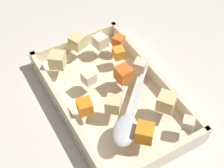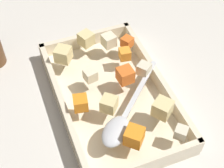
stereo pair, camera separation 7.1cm
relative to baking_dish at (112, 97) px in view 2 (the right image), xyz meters
name	(u,v)px [view 2 (the right image)]	position (x,y,z in m)	size (l,w,h in m)	color
ground_plane	(111,101)	(0.00, 0.00, -0.01)	(4.00, 4.00, 0.00)	beige
baking_dish	(112,97)	(0.00, 0.00, 0.00)	(0.38, 0.23, 0.05)	beige
carrot_chunk_near_right	(80,103)	(-0.03, 0.08, 0.05)	(0.03, 0.03, 0.03)	orange
carrot_chunk_under_handle	(134,136)	(-0.14, 0.01, 0.05)	(0.03, 0.03, 0.03)	orange
carrot_chunk_center	(125,75)	(0.01, -0.03, 0.05)	(0.03, 0.03, 0.03)	orange
carrot_chunk_mid_right	(127,42)	(0.11, -0.08, 0.05)	(0.02, 0.02, 0.02)	orange
carrot_chunk_corner_nw	(125,54)	(0.07, -0.06, 0.05)	(0.02, 0.02, 0.02)	orange
potato_chunk_far_right	(86,39)	(0.15, 0.01, 0.05)	(0.03, 0.03, 0.03)	#E0CC89
potato_chunk_corner_sw	(90,75)	(0.04, 0.04, 0.05)	(0.03, 0.03, 0.03)	beige
potato_chunk_rim_edge	(162,108)	(-0.10, -0.07, 0.05)	(0.03, 0.03, 0.03)	#E0CC89
potato_chunk_near_spoon	(109,104)	(-0.05, 0.03, 0.05)	(0.03, 0.03, 0.03)	#E0CC89
potato_chunk_corner_ne	(63,54)	(0.12, 0.07, 0.05)	(0.03, 0.03, 0.03)	#E0CC89
potato_chunk_near_left	(109,40)	(0.13, -0.04, 0.05)	(0.03, 0.03, 0.03)	beige
parsnip_chunk_mid_left	(181,132)	(-0.16, -0.08, 0.05)	(0.02, 0.02, 0.02)	beige
parsnip_chunk_front_center	(144,69)	(0.01, -0.08, 0.05)	(0.03, 0.03, 0.03)	beige
serving_spoon	(119,126)	(-0.10, 0.03, 0.04)	(0.19, 0.20, 0.02)	silver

